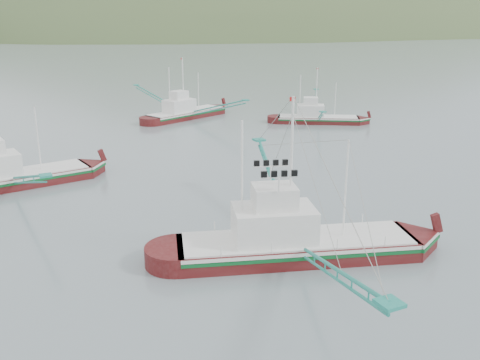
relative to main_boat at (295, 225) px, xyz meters
name	(u,v)px	position (x,y,z in m)	size (l,w,h in m)	color
ground	(275,242)	(0.04, 2.87, -2.38)	(1200.00, 1200.00, 0.00)	slate
main_boat	(295,225)	(0.00, 0.00, 0.00)	(17.27, 29.47, 12.25)	#460B0C
bg_boat_left	(7,169)	(-17.16, 26.02, -0.56)	(15.85, 27.72, 11.30)	#460B0C
bg_boat_right	(318,111)	(28.70, 40.14, -0.44)	(15.45, 20.99, 9.26)	#460B0C
bg_boat_far	(185,105)	(11.42, 53.02, -0.27)	(14.82, 25.05, 10.58)	#460B0C
headland_right	(273,32)	(240.04, 432.87, -2.38)	(684.00, 432.00, 306.00)	#3D5129
ridge_distant	(26,31)	(30.04, 562.87, -2.38)	(960.00, 400.00, 240.00)	slate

